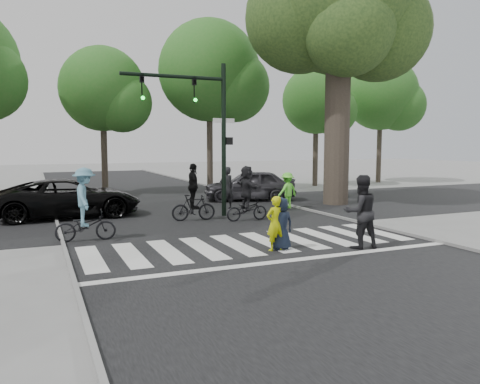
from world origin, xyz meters
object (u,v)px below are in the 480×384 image
object	(u,v)px
pedestrian_adult	(361,212)
cyclist_right	(247,196)
car_suv	(69,198)
traffic_signal	(203,118)
cyclist_mid	(193,197)
cyclist_left	(85,209)
car_grey	(250,185)
pedestrian_woman	(275,224)
pedestrian_child	(281,224)
eucalyptus	(338,10)

from	to	relation	value
pedestrian_adult	cyclist_right	xyz separation A→B (m)	(-0.95, 5.50, -0.09)
pedestrian_adult	car_suv	size ratio (longest dim) A/B	0.37
traffic_signal	cyclist_mid	size ratio (longest dim) A/B	2.77
cyclist_left	cyclist_mid	bearing A→B (deg)	28.84
cyclist_right	car_suv	world-z (taller)	cyclist_right
pedestrian_adult	car_grey	xyz separation A→B (m)	(1.80, 11.18, -0.23)
pedestrian_woman	pedestrian_child	distance (m)	0.21
cyclist_mid	car_grey	xyz separation A→B (m)	(4.59, 4.87, -0.10)
eucalyptus	cyclist_mid	distance (m)	11.52
cyclist_mid	car_grey	distance (m)	6.69
eucalyptus	pedestrian_adult	world-z (taller)	eucalyptus
traffic_signal	car_grey	distance (m)	6.58
car_grey	cyclist_mid	bearing A→B (deg)	-24.16
traffic_signal	pedestrian_child	distance (m)	6.99
pedestrian_adult	cyclist_right	distance (m)	5.58
pedestrian_adult	car_suv	xyz separation A→B (m)	(-7.03, 9.06, -0.26)
cyclist_right	car_suv	xyz separation A→B (m)	(-6.08, 3.56, -0.16)
pedestrian_adult	cyclist_mid	distance (m)	6.90
eucalyptus	cyclist_left	distance (m)	15.07
cyclist_left	car_grey	distance (m)	11.23
eucalyptus	cyclist_right	bearing A→B (deg)	-154.04
pedestrian_woman	cyclist_left	xyz separation A→B (m)	(-4.57, 3.39, 0.21)
eucalyptus	car_grey	size ratio (longest dim) A/B	2.81
car_suv	traffic_signal	bearing A→B (deg)	-114.51
traffic_signal	pedestrian_woman	distance (m)	7.02
traffic_signal	eucalyptus	size ratio (longest dim) A/B	0.46
traffic_signal	cyclist_mid	distance (m)	3.14
pedestrian_child	pedestrian_adult	distance (m)	2.24
cyclist_left	cyclist_right	xyz separation A→B (m)	(5.94, 1.44, -0.03)
eucalyptus	car_suv	xyz separation A→B (m)	(-12.06, 0.65, -8.32)
eucalyptus	pedestrian_adult	distance (m)	12.69
cyclist_mid	cyclist_right	size ratio (longest dim) A/B	1.04
pedestrian_woman	car_suv	xyz separation A→B (m)	(-4.71, 8.39, 0.02)
eucalyptus	car_grey	world-z (taller)	eucalyptus
pedestrian_child	eucalyptus	bearing A→B (deg)	-133.42
pedestrian_child	car_suv	xyz separation A→B (m)	(-4.92, 8.35, 0.04)
pedestrian_child	cyclist_right	xyz separation A→B (m)	(1.16, 4.79, 0.20)
pedestrian_adult	cyclist_left	world-z (taller)	cyclist_left
traffic_signal	cyclist_left	distance (m)	6.28
eucalyptus	cyclist_right	world-z (taller)	eucalyptus
traffic_signal	pedestrian_woman	size ratio (longest dim) A/B	4.01
eucalyptus	pedestrian_child	bearing A→B (deg)	-132.83
pedestrian_woman	car_grey	size ratio (longest dim) A/B	0.32
pedestrian_adult	cyclist_right	size ratio (longest dim) A/B	0.98
traffic_signal	car_suv	xyz separation A→B (m)	(-4.88, 2.12, -3.14)
cyclist_mid	car_suv	distance (m)	5.05
pedestrian_woman	cyclist_right	bearing A→B (deg)	-113.31
pedestrian_woman	pedestrian_adult	world-z (taller)	pedestrian_adult
eucalyptus	cyclist_right	size ratio (longest dim) A/B	6.26
pedestrian_woman	cyclist_left	size ratio (longest dim) A/B	0.68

